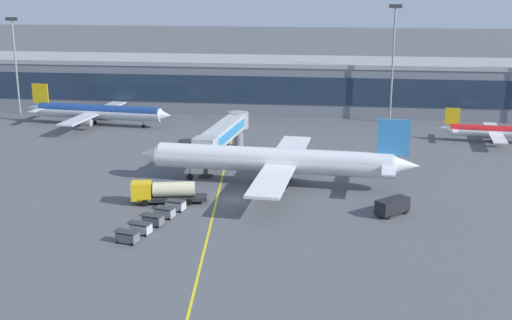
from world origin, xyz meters
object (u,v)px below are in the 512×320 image
at_px(fuel_tanker, 164,192).
at_px(baggage_cart_3, 165,212).
at_px(baggage_cart_0, 127,237).
at_px(commuter_jet_far, 499,131).
at_px(baggage_cart_1, 141,228).
at_px(main_airliner, 275,160).
at_px(commuter_jet_near, 98,112).
at_px(baggage_cart_2, 153,220).
at_px(baggage_cart_4, 176,205).
at_px(crew_van, 393,205).

height_order(fuel_tanker, baggage_cart_3, fuel_tanker).
distance_m(baggage_cart_0, commuter_jet_far, 82.34).
bearing_deg(baggage_cart_1, commuter_jet_far, 45.09).
height_order(main_airliner, commuter_jet_near, main_airliner).
distance_m(baggage_cart_1, baggage_cart_2, 3.20).
height_order(baggage_cart_2, baggage_cart_4, same).
xyz_separation_m(fuel_tanker, commuter_jet_near, (-27.86, 49.92, 1.34)).
height_order(baggage_cart_3, commuter_jet_near, commuter_jet_near).
bearing_deg(baggage_cart_0, commuter_jet_far, 46.24).
height_order(crew_van, baggage_cart_4, crew_van).
distance_m(crew_van, baggage_cart_0, 36.32).
bearing_deg(fuel_tanker, baggage_cart_4, -50.13).
bearing_deg(baggage_cart_3, commuter_jet_far, 42.54).
bearing_deg(commuter_jet_far, fuel_tanker, -141.84).
distance_m(main_airliner, baggage_cart_4, 18.99).
xyz_separation_m(fuel_tanker, baggage_cart_2, (0.84, -9.06, -0.96)).
bearing_deg(fuel_tanker, baggage_cart_3, -74.88).
bearing_deg(baggage_cart_4, commuter_jet_near, 119.81).
distance_m(fuel_tanker, commuter_jet_far, 71.53).
distance_m(crew_van, commuter_jet_far, 50.84).
bearing_deg(fuel_tanker, crew_van, -1.43).
bearing_deg(baggage_cart_0, fuel_tanker, 87.40).
distance_m(main_airliner, fuel_tanker, 18.73).
distance_m(crew_van, commuter_jet_near, 78.96).
relative_size(fuel_tanker, commuter_jet_far, 0.47).
bearing_deg(commuter_jet_far, main_airliner, -141.11).
height_order(fuel_tanker, baggage_cart_4, fuel_tanker).
bearing_deg(baggage_cart_1, baggage_cart_2, 76.13).
height_order(main_airliner, baggage_cart_1, main_airliner).
bearing_deg(commuter_jet_near, baggage_cart_4, -60.19).
distance_m(baggage_cart_2, commuter_jet_far, 76.85).
distance_m(main_airliner, baggage_cart_2, 24.74).
distance_m(main_airliner, baggage_cart_3, 21.82).
bearing_deg(commuter_jet_near, baggage_cart_0, -67.38).
xyz_separation_m(baggage_cart_1, baggage_cart_4, (2.30, 9.32, 0.00)).
height_order(crew_van, baggage_cart_1, crew_van).
bearing_deg(fuel_tanker, baggage_cart_0, -92.60).
height_order(main_airliner, fuel_tanker, main_airliner).
xyz_separation_m(crew_van, baggage_cart_4, (-30.25, -2.03, -0.53)).
distance_m(fuel_tanker, baggage_cart_1, 12.20).
xyz_separation_m(main_airliner, baggage_cart_1, (-14.96, -23.11, -3.24)).
height_order(crew_van, commuter_jet_far, commuter_jet_far).
distance_m(fuel_tanker, baggage_cart_4, 3.83).
relative_size(main_airliner, baggage_cart_4, 15.21).
bearing_deg(baggage_cart_3, baggage_cart_0, -103.87).
distance_m(main_airliner, commuter_jet_far, 52.98).
distance_m(crew_van, baggage_cart_2, 32.84).
bearing_deg(baggage_cart_1, main_airliner, 57.09).
xyz_separation_m(baggage_cart_3, baggage_cart_4, (0.77, 3.11, 0.00)).
relative_size(fuel_tanker, baggage_cart_2, 3.77).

